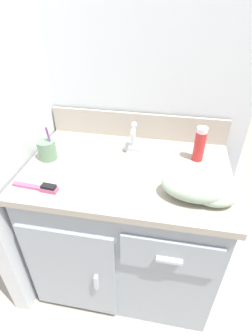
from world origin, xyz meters
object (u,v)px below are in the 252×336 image
toothbrush_cup (47,149)px  hairbrush (41,187)px  hand_towel (201,188)px  shaving_cream_can (200,144)px

toothbrush_cup → hairbrush: (0.07, -0.22, -0.04)m
toothbrush_cup → hairbrush: size_ratio=0.90×
hairbrush → hand_towel: 0.61m
toothbrush_cup → shaving_cream_can: 0.68m
shaving_cream_can → hairbrush: bearing=-151.3°
toothbrush_cup → shaving_cream_can: size_ratio=1.07×
shaving_cream_can → hand_towel: size_ratio=0.59×
toothbrush_cup → hand_towel: toothbrush_cup is taller
toothbrush_cup → hand_towel: (0.67, -0.15, -0.00)m
toothbrush_cup → hand_towel: 0.69m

